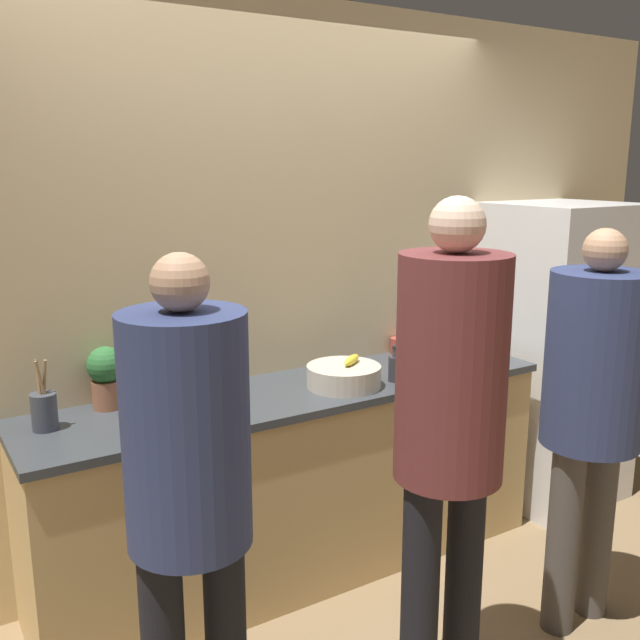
% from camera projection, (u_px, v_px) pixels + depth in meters
% --- Properties ---
extents(ground_plane, '(14.00, 14.00, 0.00)m').
position_uv_depth(ground_plane, '(337.00, 604.00, 3.10)').
color(ground_plane, '#8C704C').
extents(wall_back, '(5.20, 0.06, 2.60)m').
position_uv_depth(wall_back, '(264.00, 288.00, 3.34)').
color(wall_back, '#D6BC8C').
rests_on(wall_back, ground_plane).
extents(counter, '(2.43, 0.62, 0.89)m').
position_uv_depth(counter, '(296.00, 479.00, 3.28)').
color(counter, tan).
rests_on(counter, ground_plane).
extents(refrigerator, '(0.71, 0.69, 1.66)m').
position_uv_depth(refrigerator, '(554.00, 352.00, 4.00)').
color(refrigerator, white).
rests_on(refrigerator, ground_plane).
extents(person_left, '(0.36, 0.36, 1.64)m').
position_uv_depth(person_left, '(188.00, 478.00, 2.05)').
color(person_left, black).
rests_on(person_left, ground_plane).
extents(person_center, '(0.36, 0.36, 1.78)m').
position_uv_depth(person_center, '(449.00, 414.00, 2.33)').
color(person_center, black).
rests_on(person_center, ground_plane).
extents(person_right, '(0.38, 0.38, 1.64)m').
position_uv_depth(person_right, '(593.00, 393.00, 2.78)').
color(person_right, '#4C4742').
rests_on(person_right, ground_plane).
extents(fruit_bowl, '(0.33, 0.33, 0.14)m').
position_uv_depth(fruit_bowl, '(344.00, 376.00, 3.19)').
color(fruit_bowl, beige).
rests_on(fruit_bowl, counter).
extents(utensil_crock, '(0.10, 0.10, 0.27)m').
position_uv_depth(utensil_crock, '(44.00, 410.00, 2.67)').
color(utensil_crock, '#3D424C').
rests_on(utensil_crock, counter).
extents(bottle_amber, '(0.05, 0.05, 0.17)m').
position_uv_depth(bottle_amber, '(213.00, 376.00, 3.13)').
color(bottle_amber, brown).
rests_on(bottle_amber, counter).
extents(bottle_dark, '(0.06, 0.06, 0.17)m').
position_uv_depth(bottle_dark, '(395.00, 367.00, 3.27)').
color(bottle_dark, '#333338').
rests_on(bottle_dark, counter).
extents(cup_red, '(0.09, 0.09, 0.08)m').
position_uv_depth(cup_red, '(399.00, 346.00, 3.74)').
color(cup_red, '#A33D33').
rests_on(cup_red, counter).
extents(cup_yellow, '(0.08, 0.08, 0.10)m').
position_uv_depth(cup_yellow, '(196.00, 406.00, 2.80)').
color(cup_yellow, gold).
rests_on(cup_yellow, counter).
extents(potted_plant, '(0.15, 0.15, 0.26)m').
position_uv_depth(potted_plant, '(106.00, 375.00, 2.90)').
color(potted_plant, '#9E6042').
rests_on(potted_plant, counter).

